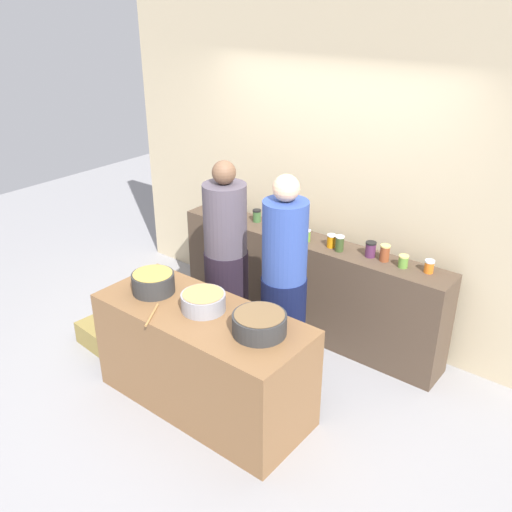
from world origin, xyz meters
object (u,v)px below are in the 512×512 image
object	(u,v)px
preserve_jar_4	(307,235)
preserve_jar_6	(339,243)
preserve_jar_2	(283,223)
cook_in_cap	(284,298)
cook_with_tongs	(226,270)
cooking_pot_right	(259,324)
bread_crate	(104,334)
preserve_jar_1	(257,216)
preserve_jar_0	(229,209)
preserve_jar_5	(331,241)
preserve_jar_8	(385,253)
preserve_jar_10	(429,266)
preserve_jar_9	(403,261)
wooden_spoon	(152,315)
preserve_jar_7	(371,249)
cooking_pot_left	(153,283)
cooking_pot_center	(203,302)
preserve_jar_3	(296,227)

from	to	relation	value
preserve_jar_4	preserve_jar_6	size ratio (longest dim) A/B	0.78
preserve_jar_2	cook_in_cap	xyz separation A→B (m)	(0.65, -0.89, -0.18)
cook_with_tongs	cooking_pot_right	bearing A→B (deg)	-36.44
bread_crate	preserve_jar_1	bearing A→B (deg)	64.93
preserve_jar_0	preserve_jar_6	distance (m)	1.29
preserve_jar_5	preserve_jar_0	bearing A→B (deg)	179.16
preserve_jar_8	preserve_jar_10	xyz separation A→B (m)	(0.37, 0.03, -0.02)
preserve_jar_9	preserve_jar_10	size ratio (longest dim) A/B	0.98
preserve_jar_5	wooden_spoon	size ratio (longest dim) A/B	0.39
cook_in_cap	preserve_jar_6	bearing A→B (deg)	89.79
preserve_jar_5	preserve_jar_6	size ratio (longest dim) A/B	0.85
preserve_jar_1	preserve_jar_10	distance (m)	1.74
preserve_jar_2	preserve_jar_6	bearing A→B (deg)	-6.97
preserve_jar_1	preserve_jar_4	xyz separation A→B (m)	(0.64, -0.09, -0.01)
preserve_jar_0	preserve_jar_7	size ratio (longest dim) A/B	0.96
preserve_jar_8	preserve_jar_10	distance (m)	0.38
preserve_jar_4	preserve_jar_2	bearing A→B (deg)	165.61
preserve_jar_4	bread_crate	distance (m)	2.07
preserve_jar_0	preserve_jar_10	world-z (taller)	preserve_jar_0
preserve_jar_1	cooking_pot_left	world-z (taller)	preserve_jar_1
preserve_jar_1	cooking_pot_left	xyz separation A→B (m)	(0.12, -1.45, -0.08)
bread_crate	cooking_pot_right	bearing A→B (deg)	1.09
preserve_jar_9	cooking_pot_center	bearing A→B (deg)	-124.11
cooking_pot_right	cooking_pot_left	bearing A→B (deg)	-176.86
preserve_jar_3	preserve_jar_10	bearing A→B (deg)	0.90
preserve_jar_2	preserve_jar_4	world-z (taller)	preserve_jar_2
cook_with_tongs	cook_in_cap	xyz separation A→B (m)	(0.70, -0.13, 0.03)
cook_with_tongs	bread_crate	bearing A→B (deg)	-144.74
preserve_jar_3	cooking_pot_center	distance (m)	1.40
preserve_jar_10	wooden_spoon	xyz separation A→B (m)	(-1.36, -1.71, -0.15)
preserve_jar_2	wooden_spoon	xyz separation A→B (m)	(0.06, -1.70, -0.16)
preserve_jar_6	cook_with_tongs	size ratio (longest dim) A/B	0.08
preserve_jar_0	bread_crate	xyz separation A→B (m)	(-0.35, -1.39, -0.90)
preserve_jar_0	cook_with_tongs	distance (m)	0.95
preserve_jar_2	bread_crate	distance (m)	1.95
preserve_jar_9	cooking_pot_right	world-z (taller)	preserve_jar_9
preserve_jar_6	preserve_jar_7	size ratio (longest dim) A/B	1.04
preserve_jar_3	cook_with_tongs	distance (m)	0.80
cooking_pot_center	bread_crate	bearing A→B (deg)	-178.97
preserve_jar_9	cooking_pot_center	size ratio (longest dim) A/B	0.32
preserve_jar_8	cook_with_tongs	distance (m)	1.34
preserve_jar_3	cooking_pot_left	world-z (taller)	preserve_jar_3
cooking_pot_left	preserve_jar_8	bearing A→B (deg)	48.90
cooking_pot_right	cook_with_tongs	distance (m)	1.07
cook_in_cap	bread_crate	size ratio (longest dim) A/B	4.08
preserve_jar_3	preserve_jar_6	bearing A→B (deg)	-7.86
cook_in_cap	cooking_pot_left	bearing A→B (deg)	-146.69
preserve_jar_3	preserve_jar_7	xyz separation A→B (m)	(0.76, -0.00, -0.00)
preserve_jar_0	cooking_pot_left	distance (m)	1.48
preserve_jar_4	preserve_jar_6	world-z (taller)	preserve_jar_6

